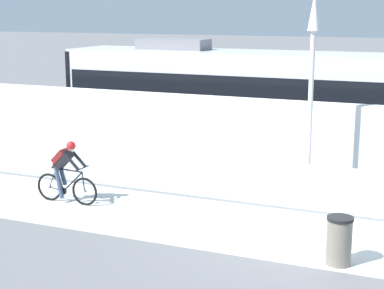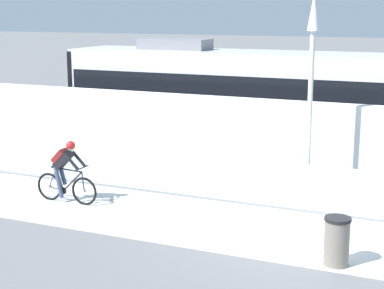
{
  "view_description": "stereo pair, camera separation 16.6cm",
  "coord_description": "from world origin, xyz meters",
  "px_view_note": "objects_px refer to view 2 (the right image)",
  "views": [
    {
      "loc": [
        2.79,
        -12.61,
        4.79
      ],
      "look_at": [
        -3.56,
        2.35,
        1.25
      ],
      "focal_mm": 58.13,
      "sensor_mm": 36.0,
      "label": 1
    },
    {
      "loc": [
        2.94,
        -12.54,
        4.79
      ],
      "look_at": [
        -3.56,
        2.35,
        1.25
      ],
      "focal_mm": 58.13,
      "sensor_mm": 36.0,
      "label": 2
    }
  ],
  "objects_px": {
    "lamp_post_antenna": "(311,74)",
    "tram": "(228,98)",
    "cyclist_on_bike": "(65,172)",
    "trash_bin": "(337,241)"
  },
  "relations": [
    {
      "from": "lamp_post_antenna",
      "to": "cyclist_on_bike",
      "type": "bearing_deg",
      "value": -159.06
    },
    {
      "from": "tram",
      "to": "lamp_post_antenna",
      "type": "relative_size",
      "value": 2.13
    },
    {
      "from": "tram",
      "to": "trash_bin",
      "type": "distance_m",
      "value": 9.73
    },
    {
      "from": "tram",
      "to": "trash_bin",
      "type": "relative_size",
      "value": 11.52
    },
    {
      "from": "lamp_post_antenna",
      "to": "trash_bin",
      "type": "xyz_separation_m",
      "value": [
        1.39,
        -3.4,
        -2.81
      ]
    },
    {
      "from": "tram",
      "to": "cyclist_on_bike",
      "type": "relative_size",
      "value": 6.25
    },
    {
      "from": "cyclist_on_bike",
      "to": "trash_bin",
      "type": "bearing_deg",
      "value": -10.09
    },
    {
      "from": "lamp_post_antenna",
      "to": "trash_bin",
      "type": "distance_m",
      "value": 4.62
    },
    {
      "from": "tram",
      "to": "cyclist_on_bike",
      "type": "xyz_separation_m",
      "value": [
        -1.8,
        -6.85,
        -1.09
      ]
    },
    {
      "from": "lamp_post_antenna",
      "to": "tram",
      "type": "bearing_deg",
      "value": 129.11
    }
  ]
}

